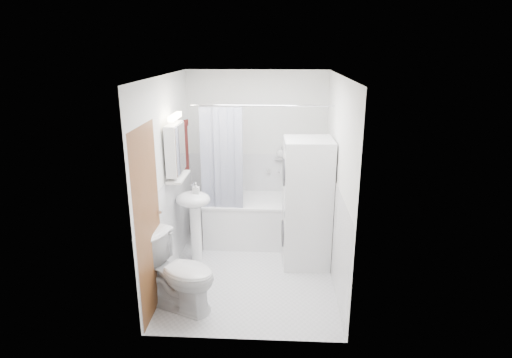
{
  "coord_description": "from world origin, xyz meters",
  "views": [
    {
      "loc": [
        0.31,
        -4.77,
        2.71
      ],
      "look_at": [
        0.05,
        0.15,
        1.17
      ],
      "focal_mm": 30.0,
      "sensor_mm": 36.0,
      "label": 1
    }
  ],
  "objects_px": {
    "bathtub": "(264,218)",
    "sink": "(194,210)",
    "washer_dryer": "(307,203)",
    "toilet": "(179,273)"
  },
  "relations": [
    {
      "from": "sink",
      "to": "washer_dryer",
      "type": "distance_m",
      "value": 1.44
    },
    {
      "from": "washer_dryer",
      "to": "toilet",
      "type": "bearing_deg",
      "value": -144.82
    },
    {
      "from": "washer_dryer",
      "to": "bathtub",
      "type": "bearing_deg",
      "value": 128.67
    },
    {
      "from": "bathtub",
      "to": "sink",
      "type": "bearing_deg",
      "value": -143.53
    },
    {
      "from": "bathtub",
      "to": "sink",
      "type": "height_order",
      "value": "sink"
    },
    {
      "from": "sink",
      "to": "toilet",
      "type": "xyz_separation_m",
      "value": [
        0.03,
        -1.07,
        -0.29
      ]
    },
    {
      "from": "sink",
      "to": "washer_dryer",
      "type": "height_order",
      "value": "washer_dryer"
    },
    {
      "from": "bathtub",
      "to": "sink",
      "type": "relative_size",
      "value": 1.6
    },
    {
      "from": "sink",
      "to": "toilet",
      "type": "relative_size",
      "value": 1.24
    },
    {
      "from": "bathtub",
      "to": "washer_dryer",
      "type": "bearing_deg",
      "value": -48.83
    }
  ]
}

